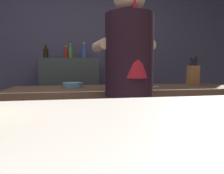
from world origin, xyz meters
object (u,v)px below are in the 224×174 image
object	(u,v)px
bottle_soy	(46,53)
bottle_vinegar	(71,52)
knife_block	(193,75)
chefs_knife	(147,87)
bartender	(129,83)
bottle_olive_oil	(84,52)
mixing_bowl	(73,85)
bottle_hot_sauce	(66,53)

from	to	relation	value
bottle_soy	bottle_vinegar	size ratio (longest dim) A/B	0.80
knife_block	bottle_vinegar	distance (m)	1.64
knife_block	bottle_soy	bearing A→B (deg)	145.13
chefs_knife	knife_block	bearing A→B (deg)	-2.93
bartender	bottle_vinegar	distance (m)	1.66
bottle_soy	bottle_vinegar	world-z (taller)	bottle_vinegar
bartender	bottle_olive_oil	size ratio (longest dim) A/B	7.54
bartender	knife_block	bearing A→B (deg)	-62.60
mixing_bowl	bottle_soy	world-z (taller)	bottle_soy
knife_block	chefs_knife	world-z (taller)	knife_block
chefs_knife	bottle_soy	distance (m)	1.59
knife_block	chefs_knife	xyz separation A→B (m)	(-0.51, -0.09, -0.10)
chefs_knife	bottle_vinegar	xyz separation A→B (m)	(-0.69, 1.17, 0.38)
mixing_bowl	bottle_soy	distance (m)	1.19
knife_block	bottle_hot_sauce	size ratio (longest dim) A/B	1.65
bottle_hot_sauce	bottle_olive_oil	bearing A→B (deg)	1.55
knife_block	bottle_olive_oil	size ratio (longest dim) A/B	1.31
chefs_knife	bottle_olive_oil	distance (m)	1.41
knife_block	chefs_knife	bearing A→B (deg)	-169.75
bartender	bottle_vinegar	size ratio (longest dim) A/B	7.47
bottle_soy	bottle_olive_oil	distance (m)	0.52
mixing_bowl	chefs_knife	world-z (taller)	mixing_bowl
chefs_knife	bottle_hot_sauce	size ratio (longest dim) A/B	1.37
bottle_vinegar	bottle_olive_oil	bearing A→B (deg)	24.53
bottle_olive_oil	bottle_hot_sauce	size ratio (longest dim) A/B	1.26
knife_block	bottle_hot_sauce	world-z (taller)	bottle_hot_sauce
bartender	bottle_olive_oil	bearing A→B (deg)	2.82
bartender	bottle_soy	distance (m)	1.76
bottle_soy	bottle_hot_sauce	size ratio (longest dim) A/B	1.02
bottle_soy	bottle_hot_sauce	world-z (taller)	bottle_soy
chefs_knife	bottle_vinegar	bearing A→B (deg)	107.43
bottle_soy	bottle_hot_sauce	xyz separation A→B (m)	(0.26, 0.09, -0.00)
bartender	bottle_hot_sauce	world-z (taller)	bartender
chefs_knife	bottle_vinegar	distance (m)	1.41
bottle_olive_oil	bottle_hot_sauce	distance (m)	0.25
mixing_bowl	bottle_hot_sauce	size ratio (longest dim) A/B	1.02
bottle_hot_sauce	chefs_knife	bearing A→B (deg)	-58.90
mixing_bowl	bottle_olive_oil	size ratio (longest dim) A/B	0.81
bottle_vinegar	bottle_olive_oil	size ratio (longest dim) A/B	1.01
knife_block	bottle_soy	xyz separation A→B (m)	(-1.53, 1.07, 0.26)
mixing_bowl	bottle_olive_oil	distance (m)	1.25
knife_block	bottle_hot_sauce	distance (m)	1.73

